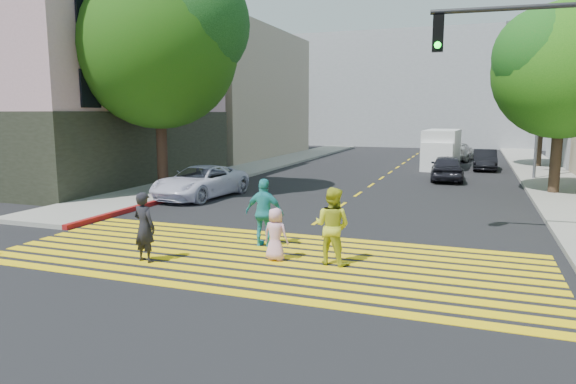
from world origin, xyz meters
The scene contains 23 objects.
ground centered at (0.00, 0.00, 0.00)m, with size 120.00×120.00×0.00m, color black.
sidewalk_left centered at (-8.50, 22.00, 0.07)m, with size 3.00×40.00×0.15m, color gray.
sidewalk_right centered at (8.50, 15.00, 0.07)m, with size 3.00×60.00×0.15m, color gray.
curb_red centered at (-6.90, 6.00, 0.08)m, with size 0.20×8.00×0.16m, color maroon.
crosswalk centered at (0.00, 1.28, 0.01)m, with size 13.40×5.30×0.01m.
lane_line centered at (0.00, 22.50, 0.01)m, with size 0.12×34.40×0.01m.
building_left_pink centered at (-16.00, 12.00, 4.58)m, with size 12.10×14.10×11.00m.
building_left_tan centered at (-16.00, 28.00, 5.00)m, with size 12.00×16.00×10.00m, color tan.
backdrop_block centered at (0.00, 48.00, 6.00)m, with size 30.00×8.00×12.00m, color gray.
tree_left centered at (-8.06, 9.24, 6.61)m, with size 7.64×7.07×9.80m.
tree_right_near centered at (8.08, 14.61, 5.59)m, with size 7.36×7.32×8.27m.
tree_right_far centered at (8.65, 26.60, 5.73)m, with size 6.80×6.44×8.48m.
pedestrian_man centered at (-2.55, 0.02, 0.85)m, with size 0.62×0.41×1.70m, color black.
pedestrian_woman centered at (1.69, 1.41, 0.91)m, with size 0.89×0.69×1.83m, color gold.
pedestrian_child centered at (0.34, 1.21, 0.65)m, with size 0.63×0.41×1.29m, color #DEA0B9.
pedestrian_extra centered at (-0.43, 2.36, 0.91)m, with size 1.07×0.45×1.83m, color teal.
white_sedan centered at (-6.05, 8.81, 0.67)m, with size 2.22×4.82×1.34m, color silver.
dark_car_near centered at (3.40, 18.15, 0.69)m, with size 1.63×4.06×1.38m, color black.
silver_car centered at (3.56, 30.31, 0.67)m, with size 1.89×4.65×1.35m, color #AAAAAA.
dark_car_parked centered at (5.35, 24.35, 0.64)m, with size 1.36×3.89×1.28m, color black.
white_van centered at (2.69, 24.21, 1.17)m, with size 2.22×5.33×2.47m.
traffic_signal centered at (6.63, 4.61, 4.26)m, with size 4.49×0.62×6.58m.
street_lamp centered at (7.56, 19.69, 4.84)m, with size 1.90×0.55×8.43m.
Camera 1 is at (4.75, -10.01, 3.54)m, focal length 32.00 mm.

